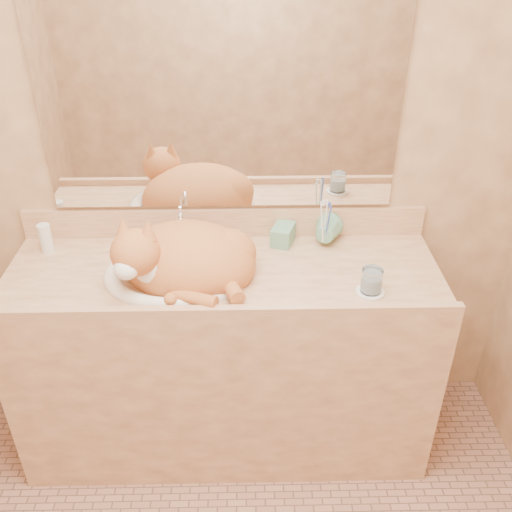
{
  "coord_description": "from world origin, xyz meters",
  "views": [
    {
      "loc": [
        0.08,
        -1.02,
        2.01
      ],
      "look_at": [
        0.12,
        0.7,
        0.93
      ],
      "focal_mm": 40.0,
      "sensor_mm": 36.0,
      "label": 1
    }
  ],
  "objects_px": {
    "soap_dispenser": "(279,231)",
    "toothbrush_cup": "(324,237)",
    "cat": "(181,256)",
    "water_glass": "(372,281)",
    "vanity_counter": "(226,358)",
    "sink_basin": "(176,256)"
  },
  "relations": [
    {
      "from": "cat",
      "to": "water_glass",
      "type": "bearing_deg",
      "value": 1.35
    },
    {
      "from": "vanity_counter",
      "to": "soap_dispenser",
      "type": "xyz_separation_m",
      "value": [
        0.21,
        0.15,
        0.51
      ]
    },
    {
      "from": "vanity_counter",
      "to": "sink_basin",
      "type": "relative_size",
      "value": 3.08
    },
    {
      "from": "water_glass",
      "to": "cat",
      "type": "bearing_deg",
      "value": 170.25
    },
    {
      "from": "cat",
      "to": "toothbrush_cup",
      "type": "xyz_separation_m",
      "value": [
        0.53,
        0.19,
        -0.04
      ]
    },
    {
      "from": "sink_basin",
      "to": "cat",
      "type": "bearing_deg",
      "value": -31.12
    },
    {
      "from": "cat",
      "to": "soap_dispenser",
      "type": "bearing_deg",
      "value": 38.1
    },
    {
      "from": "sink_basin",
      "to": "cat",
      "type": "distance_m",
      "value": 0.03
    },
    {
      "from": "soap_dispenser",
      "to": "water_glass",
      "type": "xyz_separation_m",
      "value": [
        0.3,
        -0.3,
        -0.03
      ]
    },
    {
      "from": "vanity_counter",
      "to": "water_glass",
      "type": "relative_size",
      "value": 18.67
    },
    {
      "from": "vanity_counter",
      "to": "toothbrush_cup",
      "type": "height_order",
      "value": "toothbrush_cup"
    },
    {
      "from": "cat",
      "to": "water_glass",
      "type": "relative_size",
      "value": 5.75
    },
    {
      "from": "soap_dispenser",
      "to": "toothbrush_cup",
      "type": "bearing_deg",
      "value": 20.6
    },
    {
      "from": "vanity_counter",
      "to": "sink_basin",
      "type": "distance_m",
      "value": 0.53
    },
    {
      "from": "soap_dispenser",
      "to": "water_glass",
      "type": "distance_m",
      "value": 0.42
    },
    {
      "from": "cat",
      "to": "toothbrush_cup",
      "type": "relative_size",
      "value": 4.45
    },
    {
      "from": "toothbrush_cup",
      "to": "water_glass",
      "type": "bearing_deg",
      "value": -67.26
    },
    {
      "from": "soap_dispenser",
      "to": "toothbrush_cup",
      "type": "xyz_separation_m",
      "value": [
        0.17,
        0.0,
        -0.03
      ]
    },
    {
      "from": "cat",
      "to": "soap_dispenser",
      "type": "relative_size",
      "value": 2.91
    },
    {
      "from": "soap_dispenser",
      "to": "cat",
      "type": "bearing_deg",
      "value": -133.99
    },
    {
      "from": "vanity_counter",
      "to": "water_glass",
      "type": "xyz_separation_m",
      "value": [
        0.51,
        -0.15,
        0.48
      ]
    },
    {
      "from": "soap_dispenser",
      "to": "water_glass",
      "type": "height_order",
      "value": "soap_dispenser"
    }
  ]
}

